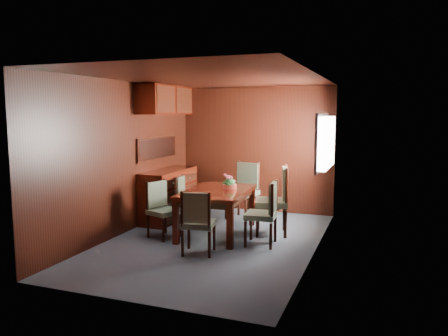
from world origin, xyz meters
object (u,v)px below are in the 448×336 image
at_px(chair_head, 197,219).
at_px(dining_table, 217,196).
at_px(flower_centerpiece, 230,181).
at_px(sideboard, 169,195).
at_px(chair_left_near, 161,206).
at_px(chair_right_near, 266,210).

bearing_deg(chair_head, dining_table, 85.90).
height_order(chair_head, flower_centerpiece, flower_centerpiece).
height_order(dining_table, flower_centerpiece, flower_centerpiece).
height_order(dining_table, chair_head, chair_head).
bearing_deg(flower_centerpiece, chair_head, -90.58).
xyz_separation_m(sideboard, chair_left_near, (0.41, -1.04, 0.03)).
xyz_separation_m(dining_table, chair_head, (0.13, -1.05, -0.12)).
height_order(chair_right_near, chair_head, chair_right_near).
bearing_deg(sideboard, dining_table, -27.26).
xyz_separation_m(sideboard, chair_right_near, (2.03, -0.90, 0.07)).
height_order(dining_table, chair_right_near, chair_right_near).
height_order(chair_left_near, chair_head, chair_head).
relative_size(sideboard, flower_centerpiece, 5.83).
bearing_deg(chair_left_near, dining_table, 140.59).
bearing_deg(chair_head, chair_left_near, 134.51).
xyz_separation_m(sideboard, dining_table, (1.15, -0.59, 0.16)).
distance_m(sideboard, chair_right_near, 2.22).
xyz_separation_m(chair_right_near, chair_head, (-0.75, -0.75, -0.03)).
bearing_deg(chair_right_near, sideboard, 61.45).
bearing_deg(dining_table, chair_head, -86.91).
relative_size(dining_table, chair_head, 1.77).
relative_size(dining_table, flower_centerpiece, 6.53).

